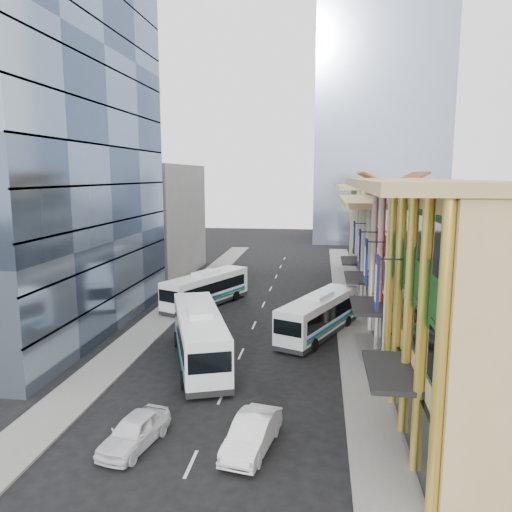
# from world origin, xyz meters

# --- Properties ---
(ground) EXTENTS (200.00, 200.00, 0.00)m
(ground) POSITION_xyz_m (0.00, 0.00, 0.00)
(ground) COLOR black
(ground) RESTS_ON ground
(sidewalk_right) EXTENTS (3.00, 90.00, 0.15)m
(sidewalk_right) POSITION_xyz_m (8.50, 22.00, 0.07)
(sidewalk_right) COLOR slate
(sidewalk_right) RESTS_ON ground
(sidewalk_left) EXTENTS (3.00, 90.00, 0.15)m
(sidewalk_left) POSITION_xyz_m (-8.50, 22.00, 0.07)
(sidewalk_left) COLOR slate
(sidewalk_left) RESTS_ON ground
(shophouse_tan) EXTENTS (8.00, 14.00, 12.00)m
(shophouse_tan) POSITION_xyz_m (14.00, 5.00, 6.00)
(shophouse_tan) COLOR #D2BA79
(shophouse_tan) RESTS_ON ground
(shophouse_red) EXTENTS (8.00, 10.00, 12.00)m
(shophouse_red) POSITION_xyz_m (14.00, 17.00, 6.00)
(shophouse_red) COLOR #A61A12
(shophouse_red) RESTS_ON ground
(shophouse_cream_near) EXTENTS (8.00, 9.00, 10.00)m
(shophouse_cream_near) POSITION_xyz_m (14.00, 26.50, 5.00)
(shophouse_cream_near) COLOR beige
(shophouse_cream_near) RESTS_ON ground
(shophouse_cream_mid) EXTENTS (8.00, 9.00, 10.00)m
(shophouse_cream_mid) POSITION_xyz_m (14.00, 35.50, 5.00)
(shophouse_cream_mid) COLOR beige
(shophouse_cream_mid) RESTS_ON ground
(shophouse_cream_far) EXTENTS (8.00, 12.00, 11.00)m
(shophouse_cream_far) POSITION_xyz_m (14.00, 46.00, 5.50)
(shophouse_cream_far) COLOR beige
(shophouse_cream_far) RESTS_ON ground
(office_tower) EXTENTS (12.00, 26.00, 30.00)m
(office_tower) POSITION_xyz_m (-17.00, 19.00, 15.00)
(office_tower) COLOR #425269
(office_tower) RESTS_ON ground
(office_block_far) EXTENTS (10.00, 18.00, 14.00)m
(office_block_far) POSITION_xyz_m (-16.00, 42.00, 7.00)
(office_block_far) COLOR gray
(office_block_far) RESTS_ON ground
(bus_left_near) EXTENTS (6.76, 12.50, 3.93)m
(bus_left_near) POSITION_xyz_m (-2.51, 12.91, 1.96)
(bus_left_near) COLOR white
(bus_left_near) RESTS_ON ground
(bus_left_far) EXTENTS (6.95, 11.00, 3.51)m
(bus_left_far) POSITION_xyz_m (-5.50, 27.80, 1.76)
(bus_left_far) COLOR white
(bus_left_far) RESTS_ON ground
(bus_right) EXTENTS (6.71, 11.03, 3.50)m
(bus_right) POSITION_xyz_m (5.50, 19.93, 1.75)
(bus_right) COLOR silver
(bus_right) RESTS_ON ground
(sedan_left) EXTENTS (2.69, 4.76, 1.52)m
(sedan_left) POSITION_xyz_m (-3.01, 2.10, 0.76)
(sedan_left) COLOR white
(sedan_left) RESTS_ON ground
(sedan_right) EXTENTS (2.52, 5.03, 1.59)m
(sedan_right) POSITION_xyz_m (2.54, 2.56, 0.79)
(sedan_right) COLOR silver
(sedan_right) RESTS_ON ground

